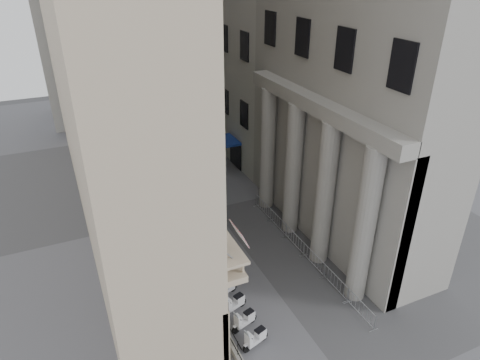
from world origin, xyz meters
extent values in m
cylinder|color=silver|center=(-3.26, 20.08, 0.99)|extent=(0.06, 0.06, 1.97)
cylinder|color=silver|center=(-0.75, 20.08, 0.99)|extent=(0.06, 0.06, 1.97)
cylinder|color=silver|center=(-3.26, 22.59, 0.99)|extent=(0.06, 0.06, 1.97)
cylinder|color=silver|center=(-0.75, 22.59, 0.99)|extent=(0.06, 0.06, 1.97)
cube|color=white|center=(-2.01, 21.33, 2.02)|extent=(2.69, 2.69, 0.11)
cone|color=white|center=(-2.01, 21.33, 2.46)|extent=(3.58, 3.58, 0.90)
cylinder|color=gray|center=(-3.84, 16.97, 4.32)|extent=(0.16, 0.16, 8.64)
cylinder|color=gray|center=(-2.55, 16.84, 8.64)|extent=(2.59, 0.38, 0.12)
cube|color=gray|center=(-1.37, 16.71, 8.59)|extent=(0.56, 0.29, 0.16)
cube|color=black|center=(-4.20, 23.61, 0.95)|extent=(0.42, 0.93, 1.91)
cube|color=#19E54C|center=(-4.05, 23.58, 1.17)|extent=(0.15, 0.68, 1.06)
imported|color=#0C1533|center=(-0.92, 31.47, 0.88)|extent=(0.74, 0.59, 1.77)
imported|color=black|center=(3.00, 33.54, 0.81)|extent=(0.99, 0.95, 1.61)
imported|color=black|center=(-1.17, 36.00, 0.90)|extent=(1.05, 0.97, 1.81)
camera|label=1|loc=(-10.48, -9.60, 18.57)|focal=32.00mm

